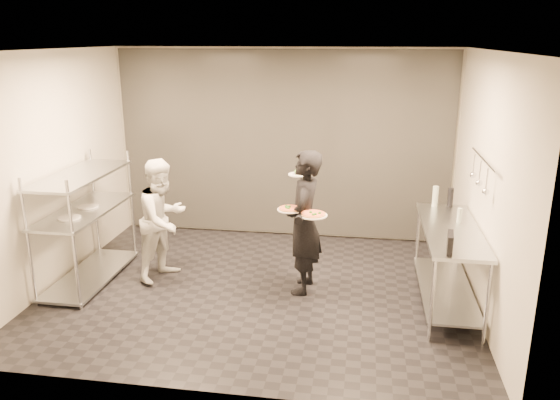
% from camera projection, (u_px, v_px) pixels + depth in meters
% --- Properties ---
extents(room_shell, '(5.00, 4.00, 2.80)m').
position_uv_depth(room_shell, '(274.00, 156.00, 7.30)').
color(room_shell, black).
rests_on(room_shell, ground).
extents(pass_rack, '(0.60, 1.60, 1.50)m').
position_uv_depth(pass_rack, '(85.00, 221.00, 6.68)').
color(pass_rack, silver).
rests_on(pass_rack, ground).
extents(prep_counter, '(0.60, 1.80, 0.92)m').
position_uv_depth(prep_counter, '(449.00, 253.00, 6.08)').
color(prep_counter, silver).
rests_on(prep_counter, ground).
extents(utensil_rail, '(0.07, 1.20, 0.31)m').
position_uv_depth(utensil_rail, '(481.00, 173.00, 5.78)').
color(utensil_rail, silver).
rests_on(utensil_rail, room_shell).
extents(waiter, '(0.45, 0.65, 1.71)m').
position_uv_depth(waiter, '(304.00, 223.00, 6.36)').
color(waiter, black).
rests_on(waiter, ground).
extents(chef, '(0.82, 0.91, 1.53)m').
position_uv_depth(chef, '(163.00, 219.00, 6.75)').
color(chef, silver).
rests_on(chef, ground).
extents(pizza_plate_near, '(0.29, 0.29, 0.05)m').
position_uv_depth(pizza_plate_near, '(290.00, 209.00, 6.16)').
color(pizza_plate_near, silver).
rests_on(pizza_plate_near, waiter).
extents(pizza_plate_far, '(0.33, 0.33, 0.05)m').
position_uv_depth(pizza_plate_far, '(313.00, 214.00, 6.11)').
color(pizza_plate_far, silver).
rests_on(pizza_plate_far, waiter).
extents(salad_plate, '(0.26, 0.26, 0.07)m').
position_uv_depth(salad_plate, '(299.00, 173.00, 6.52)').
color(salad_plate, silver).
rests_on(salad_plate, waiter).
extents(pos_monitor, '(0.08, 0.27, 0.19)m').
position_uv_depth(pos_monitor, '(450.00, 243.00, 5.31)').
color(pos_monitor, black).
rests_on(pos_monitor, prep_counter).
extents(bottle_green, '(0.07, 0.07, 0.26)m').
position_uv_depth(bottle_green, '(435.00, 196.00, 6.72)').
color(bottle_green, '#92A093').
rests_on(bottle_green, prep_counter).
extents(bottle_clear, '(0.05, 0.05, 0.17)m').
position_uv_depth(bottle_clear, '(459.00, 215.00, 6.13)').
color(bottle_clear, '#92A093').
rests_on(bottle_clear, prep_counter).
extents(bottle_dark, '(0.07, 0.07, 0.24)m').
position_uv_depth(bottle_dark, '(450.00, 197.00, 6.71)').
color(bottle_dark, black).
rests_on(bottle_dark, prep_counter).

